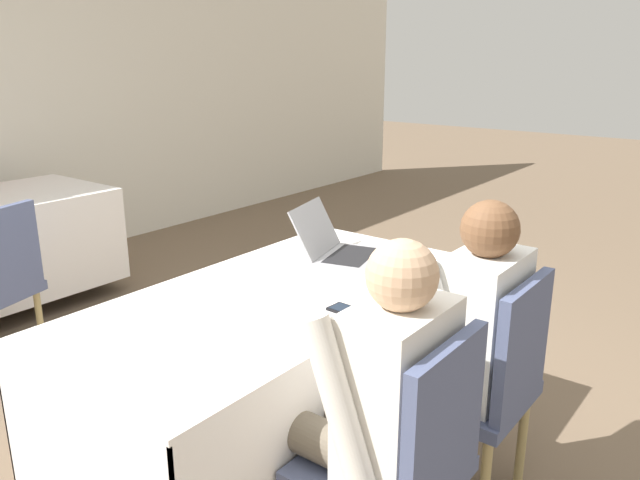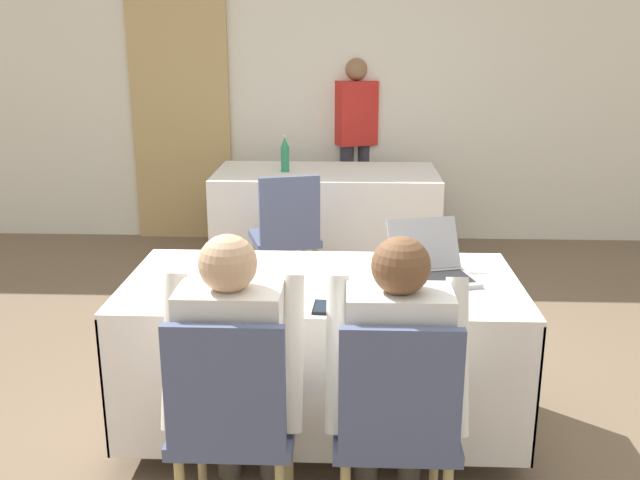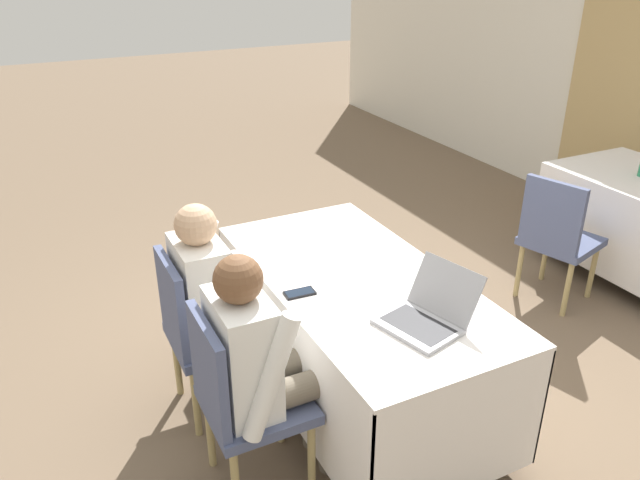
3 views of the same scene
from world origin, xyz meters
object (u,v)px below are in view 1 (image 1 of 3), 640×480
at_px(chair_near_left, 403,460).
at_px(chair_near_right, 485,381).
at_px(cell_phone, 348,311).
at_px(person_white_shirt, 461,333).
at_px(person_checkered_shirt, 374,400).
at_px(laptop, 341,249).

bearing_deg(chair_near_left, chair_near_right, -180.00).
distance_m(cell_phone, person_white_shirt, 0.42).
relative_size(chair_near_left, person_white_shirt, 0.78).
height_order(cell_phone, person_white_shirt, person_white_shirt).
bearing_deg(chair_near_right, person_white_shirt, -90.00).
distance_m(cell_phone, chair_near_left, 0.57).
bearing_deg(chair_near_right, person_checkered_shirt, -10.11).
xyz_separation_m(cell_phone, chair_near_left, (-0.30, -0.41, -0.26)).
bearing_deg(chair_near_left, person_white_shirt, -169.89).
height_order(chair_near_left, person_checkered_shirt, person_checkered_shirt).
height_order(chair_near_left, chair_near_right, same).
bearing_deg(chair_near_right, cell_phone, -56.38).
bearing_deg(person_checkered_shirt, chair_near_right, 169.89).
xyz_separation_m(laptop, chair_near_right, (-0.20, -0.79, -0.30)).
bearing_deg(cell_phone, person_checkered_shirt, -131.38).
height_order(laptop, chair_near_right, laptop).
bearing_deg(person_checkered_shirt, person_white_shirt, -180.00).
distance_m(cell_phone, chair_near_right, 0.56).
bearing_deg(chair_near_right, laptop, -104.38).
distance_m(laptop, chair_near_left, 1.15).
height_order(laptop, chair_near_left, laptop).
height_order(laptop, cell_phone, laptop).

